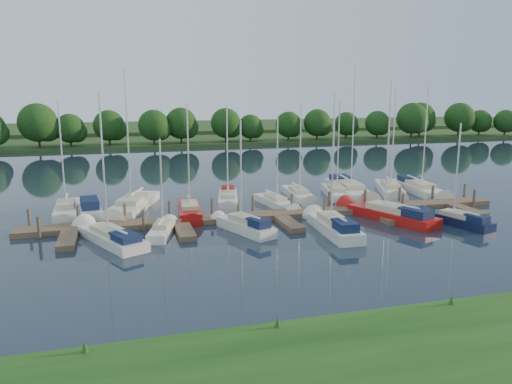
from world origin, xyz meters
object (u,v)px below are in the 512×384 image
object	(u,v)px
sailboat_n_5	(276,203)
sailboat_s_2	(244,227)
sailboat_n_0	(67,212)
motorboat	(90,211)
dock	(280,217)

from	to	relation	value
sailboat_n_5	sailboat_s_2	distance (m)	8.80
sailboat_n_0	sailboat_n_5	distance (m)	17.94
motorboat	sailboat_s_2	bearing A→B (deg)	136.95
sailboat_s_2	motorboat	bearing A→B (deg)	121.57
sailboat_n_0	motorboat	distance (m)	2.03
motorboat	sailboat_n_5	distance (m)	15.98
motorboat	sailboat_s_2	world-z (taller)	sailboat_s_2
dock	sailboat_s_2	size ratio (longest dim) A/B	4.67
sailboat_s_2	dock	bearing A→B (deg)	15.41
sailboat_n_0	sailboat_s_2	bearing A→B (deg)	144.27
sailboat_s_2	sailboat_n_0	bearing A→B (deg)	123.82
dock	sailboat_n_0	bearing A→B (deg)	160.23
sailboat_n_0	sailboat_s_2	xyz separation A→B (m)	(13.09, -8.85, 0.06)
sailboat_n_0	motorboat	xyz separation A→B (m)	(1.92, -0.64, 0.08)
dock	sailboat_s_2	bearing A→B (deg)	-142.46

